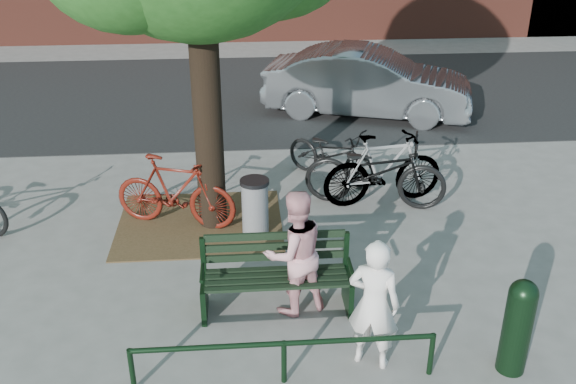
{
  "coord_description": "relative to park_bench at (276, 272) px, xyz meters",
  "views": [
    {
      "loc": [
        -0.35,
        -6.2,
        4.58
      ],
      "look_at": [
        0.21,
        1.0,
        1.06
      ],
      "focal_mm": 40.0,
      "sensor_mm": 36.0,
      "label": 1
    }
  ],
  "objects": [
    {
      "name": "ground",
      "position": [
        0.0,
        -0.08,
        -0.48
      ],
      "size": [
        90.0,
        90.0,
        0.0
      ],
      "primitive_type": "plane",
      "color": "gray",
      "rests_on": "ground"
    },
    {
      "name": "dirt_pit",
      "position": [
        -1.0,
        2.12,
        -0.47
      ],
      "size": [
        2.4,
        2.0,
        0.02
      ],
      "primitive_type": "cube",
      "color": "brown",
      "rests_on": "ground"
    },
    {
      "name": "road",
      "position": [
        0.0,
        8.42,
        -0.47
      ],
      "size": [
        40.0,
        7.0,
        0.01
      ],
      "primitive_type": "cube",
      "color": "black",
      "rests_on": "ground"
    },
    {
      "name": "park_bench",
      "position": [
        0.0,
        0.0,
        0.0
      ],
      "size": [
        1.74,
        0.54,
        0.97
      ],
      "color": "black",
      "rests_on": "ground"
    },
    {
      "name": "guard_railing",
      "position": [
        0.0,
        -1.28,
        -0.08
      ],
      "size": [
        3.06,
        0.06,
        0.51
      ],
      "color": "black",
      "rests_on": "ground"
    },
    {
      "name": "person_left",
      "position": [
        0.93,
        -1.05,
        0.26
      ],
      "size": [
        0.63,
        0.54,
        1.47
      ],
      "primitive_type": "imported",
      "rotation": [
        0.0,
        0.0,
        2.72
      ],
      "color": "white",
      "rests_on": "ground"
    },
    {
      "name": "person_right",
      "position": [
        0.21,
        -0.06,
        0.29
      ],
      "size": [
        0.9,
        0.8,
        1.54
      ],
      "primitive_type": "imported",
      "rotation": [
        0.0,
        0.0,
        3.49
      ],
      "color": "pink",
      "rests_on": "ground"
    },
    {
      "name": "bollard",
      "position": [
        2.36,
        -1.27,
        0.1
      ],
      "size": [
        0.29,
        0.29,
        1.09
      ],
      "color": "black",
      "rests_on": "ground"
    },
    {
      "name": "litter_bin",
      "position": [
        -0.19,
        1.78,
        -0.05
      ],
      "size": [
        0.41,
        0.41,
        0.84
      ],
      "color": "gray",
      "rests_on": "ground"
    },
    {
      "name": "bicycle_b",
      "position": [
        -1.33,
        2.12,
        0.07
      ],
      "size": [
        1.89,
        1.05,
        1.09
      ],
      "primitive_type": "imported",
      "rotation": [
        0.0,
        0.0,
        1.26
      ],
      "color": "#53130B",
      "rests_on": "ground"
    },
    {
      "name": "bicycle_c",
      "position": [
        1.15,
        3.56,
        -0.02
      ],
      "size": [
        1.69,
        1.63,
        0.91
      ],
      "primitive_type": "imported",
      "rotation": [
        0.0,
        0.0,
        0.82
      ],
      "color": "black",
      "rests_on": "ground"
    },
    {
      "name": "bicycle_d",
      "position": [
        1.82,
        2.61,
        0.1
      ],
      "size": [
        1.99,
        0.86,
        1.16
      ],
      "primitive_type": "imported",
      "rotation": [
        0.0,
        0.0,
        1.74
      ],
      "color": "gray",
      "rests_on": "ground"
    },
    {
      "name": "bicycle_e",
      "position": [
        1.68,
        2.55,
        0.09
      ],
      "size": [
        2.29,
        1.29,
        1.14
      ],
      "primitive_type": "imported",
      "rotation": [
        0.0,
        0.0,
        1.31
      ],
      "color": "black",
      "rests_on": "ground"
    },
    {
      "name": "parked_car",
      "position": [
        2.36,
        6.79,
        0.24
      ],
      "size": [
        4.6,
        2.77,
        1.43
      ],
      "primitive_type": "imported",
      "rotation": [
        0.0,
        0.0,
        1.26
      ],
      "color": "gray",
      "rests_on": "ground"
    }
  ]
}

